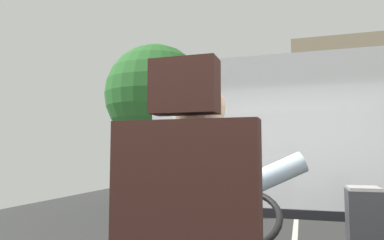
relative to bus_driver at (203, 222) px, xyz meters
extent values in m
cube|color=#313131|center=(0.17, 9.16, -1.62)|extent=(18.00, 44.00, 0.05)
cube|color=silver|center=(0.17, 9.16, -1.59)|extent=(0.12, 39.60, 0.00)
cube|color=#381E19|center=(0.00, -0.22, 0.03)|extent=(0.48, 0.10, 0.66)
cube|color=#381E19|center=(0.00, -0.22, 0.47)|extent=(0.22, 0.10, 0.18)
cylinder|color=silver|center=(0.00, -0.06, 0.02)|extent=(0.37, 0.37, 0.63)
cube|color=navy|center=(0.00, 0.13, 0.09)|extent=(0.06, 0.01, 0.39)
sphere|color=beige|center=(0.00, -0.06, 0.43)|extent=(0.20, 0.20, 0.20)
cylinder|color=silver|center=(0.11, 0.19, 0.10)|extent=(0.56, 0.23, 0.32)
cylinder|color=silver|center=(-0.11, 0.19, 0.10)|extent=(0.56, 0.23, 0.32)
torus|color=black|center=(0.00, 0.62, -0.09)|extent=(0.52, 0.47, 0.29)
cylinder|color=black|center=(0.00, 0.62, -0.09)|extent=(0.15, 0.14, 0.10)
cube|color=#9E9993|center=(0.73, 1.19, 0.03)|extent=(0.18, 0.21, 0.02)
cube|color=silver|center=(0.17, 1.98, 0.45)|extent=(2.50, 0.01, 1.40)
cube|color=black|center=(0.17, 1.98, -0.29)|extent=(2.50, 0.08, 0.08)
cylinder|color=#4C3828|center=(-4.26, 9.49, -0.27)|extent=(0.26, 0.26, 2.64)
sphere|color=#2D6E2D|center=(-4.26, 9.49, 2.13)|extent=(3.34, 3.34, 3.34)
camera|label=1|loc=(0.36, -1.30, 0.27)|focal=33.03mm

